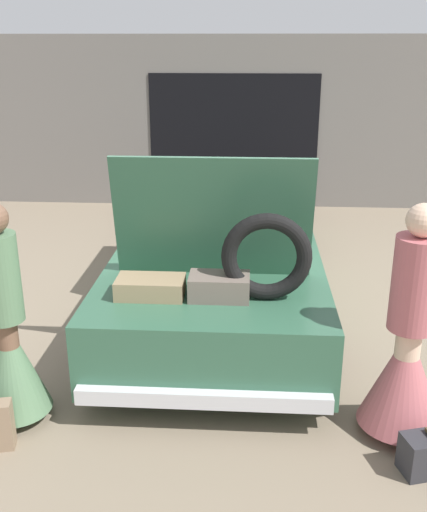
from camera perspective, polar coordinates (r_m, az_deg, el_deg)
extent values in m
plane|color=#7F705B|center=(6.82, 0.75, -3.49)|extent=(40.00, 40.00, 0.00)
cube|color=slate|center=(10.23, 1.95, 12.54)|extent=(12.00, 0.12, 2.80)
cube|color=black|center=(10.20, 1.91, 10.82)|extent=(2.80, 0.02, 2.20)
cube|color=#336047|center=(6.64, 0.77, 0.37)|extent=(1.95, 5.08, 0.62)
cube|color=#1E2328|center=(6.78, 0.93, 5.28)|extent=(1.72, 1.63, 0.40)
cylinder|color=black|center=(8.26, -4.95, 3.17)|extent=(0.18, 0.68, 0.68)
cylinder|color=black|center=(8.19, 7.68, 2.92)|extent=(0.18, 0.68, 0.68)
cylinder|color=black|center=(5.42, -9.73, -6.28)|extent=(0.18, 0.68, 0.68)
cylinder|color=black|center=(5.32, 9.76, -6.83)|extent=(0.18, 0.68, 0.68)
cube|color=silver|center=(4.41, -1.01, -13.47)|extent=(1.85, 0.10, 0.12)
cube|color=#336047|center=(4.96, -0.08, 3.64)|extent=(1.66, 0.24, 1.05)
cube|color=#9E8460|center=(4.74, -6.02, -2.96)|extent=(0.53, 0.31, 0.15)
cube|color=#75665B|center=(4.68, 0.55, -2.93)|extent=(0.47, 0.29, 0.19)
torus|color=black|center=(4.58, 5.08, -0.11)|extent=(0.70, 0.12, 0.70)
cylinder|color=brown|center=(4.74, -18.66, -10.24)|extent=(0.16, 0.16, 0.82)
cone|color=#567A56|center=(4.72, -18.71, -9.81)|extent=(0.54, 0.54, 0.73)
cylinder|color=#567A56|center=(4.43, -19.69, -2.00)|extent=(0.28, 0.28, 0.65)
cylinder|color=beige|center=(4.55, 17.64, -11.29)|extent=(0.18, 0.18, 0.84)
cone|color=#B25B60|center=(4.53, 17.70, -10.84)|extent=(0.61, 0.61, 0.75)
cylinder|color=#B25B60|center=(4.23, 18.69, -2.55)|extent=(0.32, 0.32, 0.66)
sphere|color=beige|center=(4.09, 19.37, 3.22)|extent=(0.23, 0.23, 0.23)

